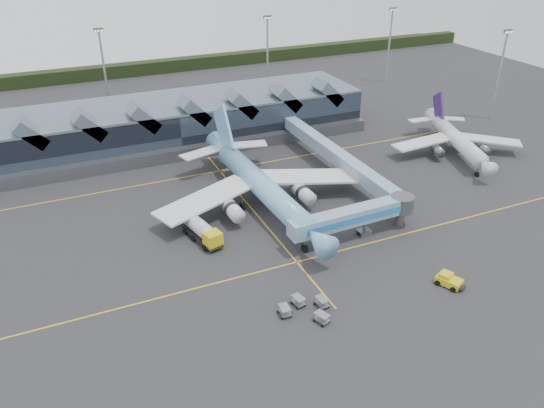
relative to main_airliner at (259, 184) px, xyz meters
name	(u,v)px	position (x,y,z in m)	size (l,w,h in m)	color
ground	(275,237)	(-1.84, -11.10, -4.33)	(260.00, 260.00, 0.00)	#27282A
taxi_stripes	(252,209)	(-1.84, -1.10, -4.32)	(120.00, 60.00, 0.01)	gold
tree_line_far	(138,69)	(-1.84, 98.90, -2.33)	(260.00, 4.00, 4.00)	black
terminal	(170,122)	(-6.91, 36.26, 0.55)	(90.00, 22.25, 12.52)	black
light_masts	(250,63)	(19.16, 51.70, 8.16)	(132.40, 42.56, 22.45)	#94989C
main_airliner	(259,184)	(0.00, 0.00, 0.00)	(39.83, 45.79, 14.72)	#6AADD8
regional_jet	(456,139)	(48.71, 4.53, -0.85)	(27.87, 31.21, 10.96)	silver
jet_bridge	(361,215)	(10.95, -16.49, -0.34)	(23.01, 4.06, 5.62)	#71A2BD
fuel_truck	(200,229)	(-13.22, -6.78, -2.41)	(4.60, 10.25, 3.42)	black
pushback_tug	(449,280)	(15.50, -32.95, -3.53)	(3.62, 4.38, 1.76)	gold
baggage_carts	(307,307)	(-5.79, -30.01, -3.56)	(6.72, 6.50, 1.36)	gray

